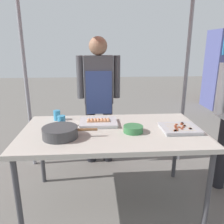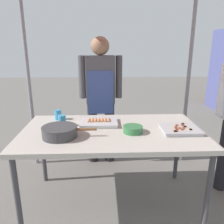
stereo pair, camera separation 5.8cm
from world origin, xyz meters
TOP-DOWN VIEW (x-y plane):
  - ground_plane at (0.00, 0.00)m, footprint 18.00×18.00m
  - stall_table at (0.00, 0.00)m, footprint 1.60×0.90m
  - tray_grilled_sausages at (-0.12, 0.16)m, footprint 0.35×0.27m
  - tray_meat_skewers at (0.59, -0.06)m, footprint 0.33×0.28m
  - cooking_wok at (-0.43, -0.14)m, footprint 0.45×0.29m
  - condiment_bowl at (0.18, -0.07)m, footprint 0.17×0.17m
  - drink_cup_near_edge at (-0.46, 0.12)m, footprint 0.07×0.07m
  - drink_cup_by_wok at (-0.53, 0.31)m, footprint 0.07×0.07m
  - vendor_woman at (-0.11, 0.83)m, footprint 0.52×0.23m

SIDE VIEW (x-z plane):
  - ground_plane at x=0.00m, z-range 0.00..0.00m
  - stall_table at x=0.00m, z-range 0.32..1.07m
  - tray_meat_skewers at x=0.59m, z-range 0.75..0.79m
  - tray_grilled_sausages at x=-0.12m, z-range 0.74..0.79m
  - condiment_bowl at x=0.18m, z-range 0.75..0.81m
  - cooking_wok at x=-0.43m, z-range 0.75..0.84m
  - drink_cup_by_wok at x=-0.53m, z-range 0.75..0.85m
  - drink_cup_near_edge at x=-0.46m, z-range 0.75..0.85m
  - vendor_woman at x=-0.11m, z-range 0.14..1.71m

